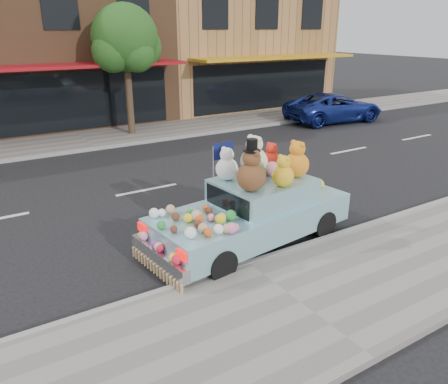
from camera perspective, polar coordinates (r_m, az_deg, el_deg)
ground at (r=12.46m, az=-10.04°, el=0.27°), size 120.00×120.00×0.00m
near_sidewalk at (r=7.41m, az=9.93°, el=-14.34°), size 60.00×3.00×0.12m
far_sidewalk at (r=18.42m, az=-17.76°, el=6.44°), size 60.00×3.00×0.12m
near_kerb at (r=8.39m, az=3.13°, el=-9.47°), size 60.00×0.12×0.13m
far_kerb at (r=17.00m, az=-16.46°, el=5.46°), size 60.00×0.12×0.13m
storefront_mid at (r=23.29m, az=-22.39°, el=17.64°), size 10.00×9.80×7.30m
storefront_right at (r=26.95m, az=0.13°, el=19.30°), size 10.00×9.80×7.30m
street_tree at (r=18.57m, az=-12.74°, el=18.38°), size 3.00×2.70×5.22m
car_blue at (r=22.07m, az=14.16°, el=10.65°), size 5.07×2.72×1.35m
art_car at (r=9.04m, az=3.87°, el=-1.86°), size 4.65×2.25×2.37m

